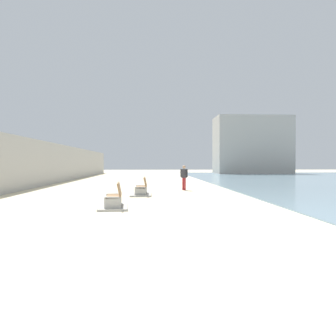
% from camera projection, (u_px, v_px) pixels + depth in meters
% --- Properties ---
extents(ground_plane, '(120.00, 120.00, 0.00)m').
position_uv_depth(ground_plane, '(139.00, 185.00, 26.52)').
color(ground_plane, beige).
extents(seawall, '(0.80, 64.00, 3.41)m').
position_uv_depth(seawall, '(42.00, 163.00, 26.10)').
color(seawall, '#ADAAA3').
rests_on(seawall, ground).
extents(bench_near, '(1.25, 2.17, 0.98)m').
position_uv_depth(bench_near, '(114.00, 202.00, 13.06)').
color(bench_near, '#ADAAA3').
rests_on(bench_near, ground).
extents(bench_far, '(1.12, 2.11, 0.98)m').
position_uv_depth(bench_far, '(142.00, 191.00, 18.17)').
color(bench_far, '#ADAAA3').
rests_on(bench_far, ground).
extents(person_walking, '(0.45, 0.34, 1.59)m').
position_uv_depth(person_walking, '(184.00, 176.00, 21.60)').
color(person_walking, '#B22D33').
rests_on(person_walking, ground).
extents(harbor_building, '(12.00, 6.00, 9.29)m').
position_uv_depth(harbor_building, '(252.00, 145.00, 55.34)').
color(harbor_building, '#ADAAA3').
rests_on(harbor_building, ground).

